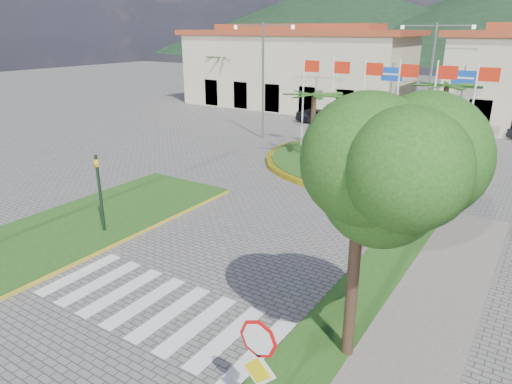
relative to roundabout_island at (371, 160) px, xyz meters
The scene contains 16 objects.
median_left 17.27m from the roundabout_island, 112.12° to the right, with size 5.00×14.00×0.18m, color #234714.
crosswalk 18.00m from the roundabout_island, 90.02° to the right, with size 8.00×3.00×0.01m, color silver.
roundabout_island is the anchor object (origin of this frame).
stop_sign 20.69m from the roundabout_island, 76.27° to the right, with size 0.80×0.11×2.65m.
deciduous_tree 18.55m from the roundabout_island, 72.09° to the right, with size 3.60×3.60×6.80m.
traffic_light_left 16.45m from the roundabout_island, 108.56° to the right, with size 0.15×0.18×3.20m.
traffic_light_right 11.11m from the roundabout_island, 65.79° to the right, with size 0.15×0.18×3.20m.
direction_sign_west 9.78m from the roundabout_island, 102.60° to the left, with size 1.60×0.14×5.20m.
direction_sign_east 10.03m from the roundabout_island, 71.53° to the left, with size 1.60×0.14×5.20m.
street_lamp_centre 9.15m from the roundabout_island, 82.91° to the left, with size 4.80×0.16×8.00m.
street_lamp_west 10.19m from the roundabout_island, 167.48° to the left, with size 4.80×0.16×8.00m.
building_left 21.59m from the roundabout_island, 131.20° to the left, with size 23.32×9.54×8.05m.
hill_far_west 130.64m from the roundabout_island, 114.99° to the left, with size 140.00×140.00×22.00m, color black.
hill_near_back 108.74m from the roundabout_island, 95.29° to the left, with size 110.00×110.00×16.00m, color black.
white_van 18.41m from the roundabout_island, 128.29° to the left, with size 1.77×3.85×1.07m, color white.
car_dark_a 12.13m from the roundabout_island, 131.34° to the left, with size 1.51×3.76×1.28m, color black.
Camera 1 is at (8.65, -3.86, 7.57)m, focal length 32.00 mm.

